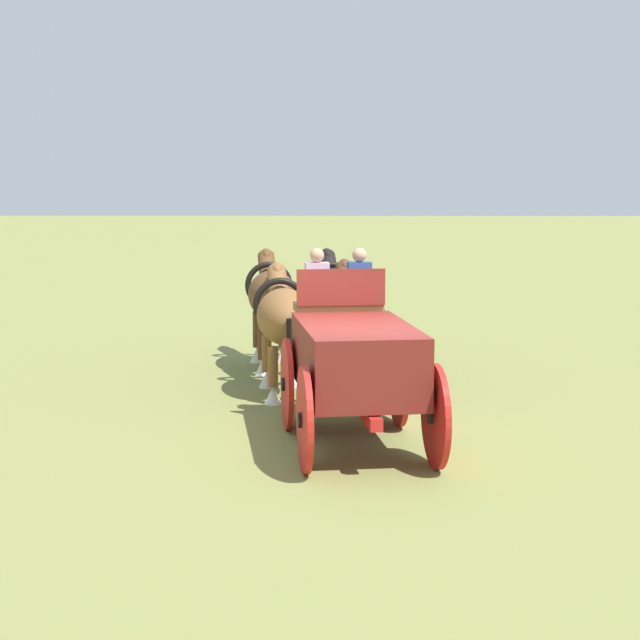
{
  "coord_description": "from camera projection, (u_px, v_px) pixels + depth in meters",
  "views": [
    {
      "loc": [
        -13.86,
        0.31,
        3.63
      ],
      "look_at": [
        4.48,
        0.56,
        1.2
      ],
      "focal_mm": 57.1,
      "sensor_mm": 36.0,
      "label": 1
    }
  ],
  "objects": [
    {
      "name": "draft_horse_rear_near",
      "position": [
        284.0,
        318.0,
        17.7
      ],
      "size": [
        3.06,
        1.24,
        2.21
      ],
      "color": "brown",
      "rests_on": "ground"
    },
    {
      "name": "draft_horse_rear_off",
      "position": [
        357.0,
        314.0,
        17.88
      ],
      "size": [
        3.15,
        1.14,
        2.25
      ],
      "color": "brown",
      "rests_on": "ground"
    },
    {
      "name": "draft_horse_lead_off",
      "position": [
        337.0,
        296.0,
        20.42
      ],
      "size": [
        3.04,
        1.21,
        2.3
      ],
      "color": "black",
      "rests_on": "ground"
    },
    {
      "name": "draft_horse_lead_near",
      "position": [
        272.0,
        297.0,
        20.25
      ],
      "size": [
        3.19,
        1.26,
        2.3
      ],
      "color": "brown",
      "rests_on": "ground"
    },
    {
      "name": "show_wagon",
      "position": [
        354.0,
        359.0,
        14.22
      ],
      "size": [
        6.02,
        2.28,
        2.68
      ],
      "color": "maroon",
      "rests_on": "ground"
    },
    {
      "name": "ground_plane",
      "position": [
        356.0,
        447.0,
        14.21
      ],
      "size": [
        220.0,
        220.0,
        0.0
      ],
      "primitive_type": "plane",
      "color": "olive"
    }
  ]
}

